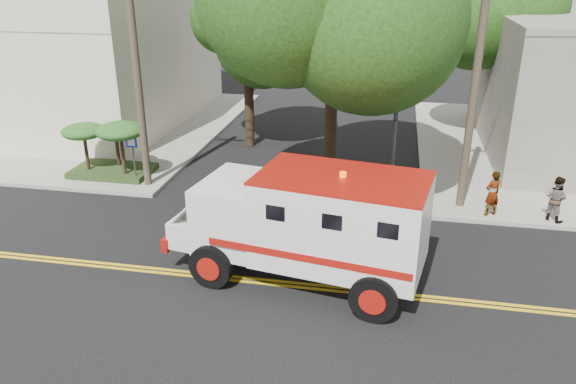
# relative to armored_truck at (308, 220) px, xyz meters

# --- Properties ---
(ground) EXTENTS (100.00, 100.00, 0.00)m
(ground) POSITION_rel_armored_truck_xyz_m (-1.66, -0.39, -1.83)
(ground) COLOR black
(ground) RESTS_ON ground
(sidewalk_nw) EXTENTS (17.00, 17.00, 0.15)m
(sidewalk_nw) POSITION_rel_armored_truck_xyz_m (-15.16, 13.11, -1.76)
(sidewalk_nw) COLOR gray
(sidewalk_nw) RESTS_ON ground
(building_left) EXTENTS (16.00, 14.00, 10.00)m
(building_left) POSITION_rel_armored_truck_xyz_m (-17.16, 14.61, 3.32)
(building_left) COLOR beige
(building_left) RESTS_ON sidewalk_nw
(utility_pole_left) EXTENTS (0.28, 0.28, 9.00)m
(utility_pole_left) POSITION_rel_armored_truck_xyz_m (-7.26, 5.61, 2.67)
(utility_pole_left) COLOR #382D23
(utility_pole_left) RESTS_ON ground
(utility_pole_right) EXTENTS (0.28, 0.28, 9.00)m
(utility_pole_right) POSITION_rel_armored_truck_xyz_m (4.64, 5.81, 2.67)
(utility_pole_right) COLOR #382D23
(utility_pole_right) RESTS_ON ground
(tree_left) EXTENTS (4.48, 4.20, 7.70)m
(tree_left) POSITION_rel_armored_truck_xyz_m (-4.33, 11.39, 3.90)
(tree_left) COLOR black
(tree_left) RESTS_ON ground
(tree_right) EXTENTS (4.80, 4.50, 8.20)m
(tree_right) POSITION_rel_armored_truck_xyz_m (7.19, 15.38, 4.26)
(tree_right) COLOR black
(tree_right) RESTS_ON ground
(traffic_signal) EXTENTS (0.15, 0.18, 3.60)m
(traffic_signal) POSITION_rel_armored_truck_xyz_m (2.14, 5.21, 0.40)
(traffic_signal) COLOR #3F3F42
(traffic_signal) RESTS_ON ground
(accessibility_sign) EXTENTS (0.45, 0.10, 2.02)m
(accessibility_sign) POSITION_rel_armored_truck_xyz_m (-7.86, 5.78, -0.46)
(accessibility_sign) COLOR #3F3F42
(accessibility_sign) RESTS_ON ground
(palm_planter) EXTENTS (3.52, 2.63, 2.36)m
(palm_planter) POSITION_rel_armored_truck_xyz_m (-9.09, 6.23, -0.18)
(palm_planter) COLOR #1E3314
(palm_planter) RESTS_ON sidewalk_nw
(armored_truck) EXTENTS (7.39, 3.80, 3.22)m
(armored_truck) POSITION_rel_armored_truck_xyz_m (0.00, 0.00, 0.00)
(armored_truck) COLOR silver
(armored_truck) RESTS_ON ground
(pedestrian_a) EXTENTS (0.70, 0.63, 1.61)m
(pedestrian_a) POSITION_rel_armored_truck_xyz_m (5.58, 5.11, -0.88)
(pedestrian_a) COLOR gray
(pedestrian_a) RESTS_ON sidewalk_ne
(pedestrian_b) EXTENTS (0.96, 0.95, 1.57)m
(pedestrian_b) POSITION_rel_armored_truck_xyz_m (7.61, 5.11, -0.90)
(pedestrian_b) COLOR gray
(pedestrian_b) RESTS_ON sidewalk_ne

